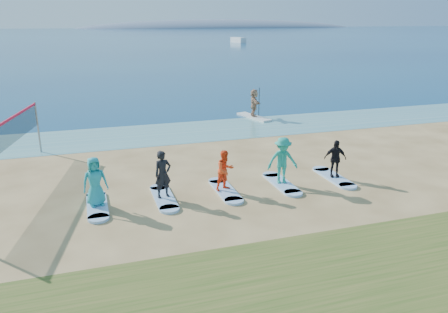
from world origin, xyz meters
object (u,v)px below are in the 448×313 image
object	(u,v)px
student_0	(95,182)
surfboard_1	(164,198)
student_1	(163,174)
surfboard_3	(282,184)
student_4	(335,159)
student_3	(283,160)
student_2	(225,170)
boat_offshore_b	(238,43)
paddleboard	(254,117)
paddleboarder	(254,103)
surfboard_4	(334,177)
surfboard_0	(97,206)
surfboard_2	(225,190)
volleyball_net	(1,139)

from	to	relation	value
student_0	surfboard_1	world-z (taller)	student_0
student_1	surfboard_3	bearing A→B (deg)	-14.62
surfboard_3	student_4	bearing A→B (deg)	0.00
student_3	student_2	bearing A→B (deg)	-170.64
boat_offshore_b	student_2	xyz separation A→B (m)	(-36.72, -101.76, 0.86)
paddleboard	paddleboarder	world-z (taller)	paddleboarder
boat_offshore_b	surfboard_4	size ratio (longest dim) A/B	2.58
surfboard_0	surfboard_3	size ratio (longest dim) A/B	1.00
paddleboarder	surfboard_2	world-z (taller)	paddleboarder
paddleboarder	surfboard_0	size ratio (longest dim) A/B	0.82
student_0	surfboard_3	xyz separation A→B (m)	(7.09, 0.00, -0.92)
student_0	surfboard_4	xyz separation A→B (m)	(9.45, 0.00, -0.92)
volleyball_net	boat_offshore_b	xyz separation A→B (m)	(44.73, 98.43, -1.90)
volleyball_net	student_4	size ratio (longest dim) A/B	5.74
student_3	student_4	world-z (taller)	student_3
surfboard_1	surfboard_3	world-z (taller)	same
student_0	student_4	size ratio (longest dim) A/B	1.12
boat_offshore_b	surfboard_0	bearing A→B (deg)	-122.53
paddleboard	student_2	xyz separation A→B (m)	(-5.82, -11.77, 0.80)
paddleboard	student_4	distance (m)	11.85
boat_offshore_b	surfboard_4	bearing A→B (deg)	-117.83
volleyball_net	paddleboarder	xyz separation A→B (m)	(13.83, 8.44, -0.89)
student_4	surfboard_2	bearing A→B (deg)	-163.19
paddleboard	student_3	distance (m)	12.30
student_2	surfboard_3	bearing A→B (deg)	-17.94
student_2	surfboard_2	bearing A→B (deg)	162.06
boat_offshore_b	surfboard_0	size ratio (longest dim) A/B	2.58
surfboard_2	surfboard_3	world-z (taller)	same
student_3	student_4	xyz separation A→B (m)	(2.36, 0.00, -0.15)
surfboard_0	boat_offshore_b	bearing A→B (deg)	67.84
surfboard_0	student_4	size ratio (longest dim) A/B	1.42
student_4	surfboard_0	bearing A→B (deg)	-163.19
surfboard_4	student_4	xyz separation A→B (m)	(0.00, 0.00, 0.82)
boat_offshore_b	surfboard_4	world-z (taller)	boat_offshore_b
student_0	surfboard_4	distance (m)	9.49
volleyball_net	boat_offshore_b	distance (m)	108.14
boat_offshore_b	student_1	xyz separation A→B (m)	(-39.08, -101.76, 0.96)
paddleboard	surfboard_2	size ratio (longest dim) A/B	1.36
paddleboarder	student_2	bearing A→B (deg)	163.67
volleyball_net	boat_offshore_b	world-z (taller)	volleyball_net
surfboard_0	surfboard_2	size ratio (longest dim) A/B	1.00
surfboard_3	surfboard_4	bearing A→B (deg)	0.00
boat_offshore_b	student_2	size ratio (longest dim) A/B	3.66
student_2	student_1	bearing A→B (deg)	162.06
paddleboarder	surfboard_0	xyz separation A→B (m)	(-10.54, -11.77, -0.97)
paddleboarder	student_0	bearing A→B (deg)	148.12
surfboard_0	student_3	xyz separation A→B (m)	(7.09, 0.00, 0.97)
student_0	surfboard_2	distance (m)	4.81
surfboard_4	student_4	distance (m)	0.82
student_4	paddleboarder	bearing A→B (deg)	101.50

